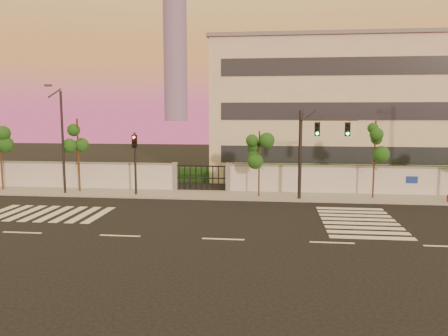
# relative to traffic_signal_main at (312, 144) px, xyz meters

# --- Properties ---
(ground) EXTENTS (120.00, 120.00, 0.00)m
(ground) POSITION_rel_traffic_signal_main_xyz_m (-4.83, -9.53, -3.81)
(ground) COLOR black
(ground) RESTS_ON ground
(sidewalk) EXTENTS (60.00, 3.00, 0.15)m
(sidewalk) POSITION_rel_traffic_signal_main_xyz_m (-4.83, 0.97, -3.74)
(sidewalk) COLOR gray
(sidewalk) RESTS_ON ground
(perimeter_wall) EXTENTS (60.00, 0.36, 2.20)m
(perimeter_wall) POSITION_rel_traffic_signal_main_xyz_m (-4.72, 2.47, -2.74)
(perimeter_wall) COLOR silver
(perimeter_wall) RESTS_ON ground
(hedge_row) EXTENTS (41.00, 4.25, 1.80)m
(hedge_row) POSITION_rel_traffic_signal_main_xyz_m (-3.66, 5.21, -2.99)
(hedge_row) COLOR black
(hedge_row) RESTS_ON ground
(institutional_building) EXTENTS (24.40, 12.40, 12.25)m
(institutional_building) POSITION_rel_traffic_signal_main_xyz_m (4.17, 12.45, 2.34)
(institutional_building) COLOR beige
(institutional_building) RESTS_ON ground
(distant_skyscraper) EXTENTS (16.00, 16.00, 118.00)m
(distant_skyscraper) POSITION_rel_traffic_signal_main_xyz_m (-69.83, 270.47, 58.17)
(distant_skyscraper) COLOR slate
(distant_skyscraper) RESTS_ON ground
(road_markings) EXTENTS (57.00, 7.62, 0.02)m
(road_markings) POSITION_rel_traffic_signal_main_xyz_m (-6.41, -5.78, -3.80)
(road_markings) COLOR silver
(road_markings) RESTS_ON ground
(street_tree_b) EXTENTS (1.62, 1.29, 5.43)m
(street_tree_b) POSITION_rel_traffic_signal_main_xyz_m (-22.63, 0.93, 0.19)
(street_tree_b) COLOR #382314
(street_tree_b) RESTS_ON ground
(street_tree_c) EXTENTS (1.63, 1.30, 5.47)m
(street_tree_c) POSITION_rel_traffic_signal_main_xyz_m (-16.65, 1.05, 0.21)
(street_tree_c) COLOR #382314
(street_tree_c) RESTS_ON ground
(street_tree_d) EXTENTS (1.40, 1.11, 4.66)m
(street_tree_d) POSITION_rel_traffic_signal_main_xyz_m (-3.47, 0.57, -0.39)
(street_tree_d) COLOR #382314
(street_tree_d) RESTS_ON ground
(street_tree_e) EXTENTS (1.46, 1.16, 5.35)m
(street_tree_e) POSITION_rel_traffic_signal_main_xyz_m (4.25, 0.87, 0.12)
(street_tree_e) COLOR #382314
(street_tree_e) RESTS_ON ground
(traffic_signal_main) EXTENTS (3.81, 0.58, 6.03)m
(traffic_signal_main) POSITION_rel_traffic_signal_main_xyz_m (0.00, 0.00, 0.00)
(traffic_signal_main) COLOR black
(traffic_signal_main) RESTS_ON ground
(traffic_signal_secondary) EXTENTS (0.35, 0.34, 4.51)m
(traffic_signal_secondary) POSITION_rel_traffic_signal_main_xyz_m (-12.16, 0.21, -0.95)
(traffic_signal_secondary) COLOR black
(traffic_signal_secondary) RESTS_ON ground
(streetlight_west) EXTENTS (0.46, 1.86, 7.75)m
(streetlight_west) POSITION_rel_traffic_signal_main_xyz_m (-17.42, 0.06, 0.38)
(streetlight_west) COLOR black
(streetlight_west) RESTS_ON ground
(fire_hydrant) EXTENTS (0.27, 0.25, 0.68)m
(fire_hydrant) POSITION_rel_traffic_signal_main_xyz_m (8.78, -0.09, -3.47)
(fire_hydrant) COLOR #A80B0B
(fire_hydrant) RESTS_ON ground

